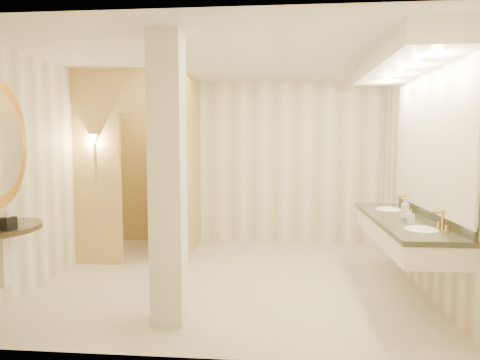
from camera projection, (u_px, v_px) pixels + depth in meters
The scene contains 15 objects.
floor at pixel (232, 278), 5.37m from camera, with size 4.50×4.50×0.00m, color beige.
ceiling at pixel (231, 59), 5.13m from camera, with size 4.50×4.50×0.00m, color silver.
wall_back at pixel (244, 163), 7.23m from camera, with size 4.50×0.02×2.70m, color white.
wall_front at pixel (203, 189), 3.27m from camera, with size 4.50×0.02×2.70m, color white.
wall_left at pixel (56, 170), 5.45m from camera, with size 0.02×4.00×2.70m, color white.
wall_right at pixel (420, 173), 5.05m from camera, with size 0.02×4.00×2.70m, color white.
toilet_closet at pixel (162, 164), 6.30m from camera, with size 1.50×1.55×2.70m.
wall_sconce at pixel (94, 140), 5.81m from camera, with size 0.14×0.14×0.42m.
vanity at pixel (408, 150), 4.65m from camera, with size 0.75×2.47×2.09m.
pillar at pixel (168, 181), 3.97m from camera, with size 0.30×0.30×2.70m, color white.
tissue_box at pixel (8, 223), 4.08m from camera, with size 0.12×0.12×0.12m, color black.
toilet at pixel (164, 225), 6.92m from camera, with size 0.42×0.73×0.74m, color white.
soap_bottle_a at pixel (411, 217), 4.37m from camera, with size 0.07×0.07×0.15m, color beige.
soap_bottle_b at pixel (409, 215), 4.58m from camera, with size 0.08×0.08×0.10m, color silver.
soap_bottle_c at pixel (405, 208), 4.66m from camera, with size 0.09×0.09×0.23m, color #C6B28C.
Camera 1 is at (0.57, -5.21, 1.71)m, focal length 32.00 mm.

